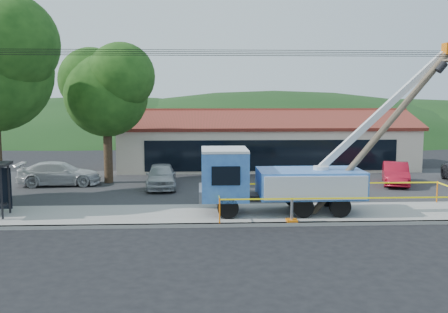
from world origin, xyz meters
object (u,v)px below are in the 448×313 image
car_red (395,186)px  car_white (60,187)px  utility_truck (277,178)px  car_silver (161,190)px  leaning_pole (388,124)px

car_red → car_white: bearing=-163.9°
utility_truck → car_white: utility_truck is taller
car_red → car_white: (-21.07, 0.77, 0.00)m
car_red → car_white: size_ratio=0.84×
car_silver → car_white: 6.54m
utility_truck → leaning_pole: (5.13, -0.29, 2.58)m
leaning_pole → car_white: leaning_pole is taller
utility_truck → car_silver: size_ratio=2.73×
car_silver → car_white: (-6.42, 1.26, 0.00)m
car_red → utility_truck: bearing=-121.7°
utility_truck → car_white: bearing=146.9°
car_white → car_red: bearing=-95.3°
leaning_pole → utility_truck: bearing=176.8°
leaning_pole → car_silver: leaning_pole is taller
car_white → utility_truck: bearing=-126.4°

